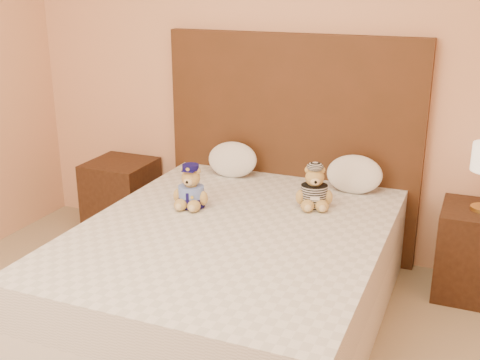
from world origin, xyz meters
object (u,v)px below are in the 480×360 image
teddy_police (191,186)px  pillow_left (232,158)px  teddy_prisoner (314,187)px  pillow_right (354,172)px  nightstand_right (477,252)px  bed (233,273)px  nightstand_left (122,197)px

teddy_police → pillow_left: size_ratio=0.73×
teddy_police → teddy_prisoner: (0.67, 0.27, -0.00)m
teddy_police → pillow_left: teddy_police is taller
teddy_prisoner → pillow_right: bearing=46.5°
nightstand_right → teddy_prisoner: 1.07m
bed → pillow_right: (0.48, 0.83, 0.40)m
nightstand_left → pillow_left: size_ratio=1.56×
bed → teddy_prisoner: (0.32, 0.46, 0.40)m
bed → teddy_prisoner: size_ratio=7.82×
nightstand_left → teddy_prisoner: bearing=-12.0°
teddy_police → pillow_right: 1.04m
pillow_right → teddy_police: bearing=-142.4°
bed → nightstand_left: bearing=147.4°
teddy_prisoner → pillow_left: size_ratio=0.73×
nightstand_right → nightstand_left: bearing=180.0°
bed → pillow_left: size_ratio=5.68×
nightstand_left → nightstand_right: same height
nightstand_left → pillow_left: bearing=1.9°
bed → pillow_left: (-0.36, 0.83, 0.40)m
nightstand_right → pillow_left: pillow_left is taller
nightstand_right → teddy_prisoner: bearing=-160.1°
pillow_left → pillow_right: bearing=0.0°
nightstand_left → pillow_right: 1.78m
teddy_police → teddy_prisoner: size_ratio=1.01×
teddy_prisoner → pillow_right: teddy_prisoner is taller
teddy_police → pillow_right: (0.83, 0.64, -0.00)m
teddy_prisoner → nightstand_right: bearing=-0.3°
nightstand_left → teddy_police: size_ratio=2.13×
pillow_right → nightstand_left: bearing=-179.0°
teddy_prisoner → pillow_right: 0.40m
nightstand_left → pillow_right: (1.73, 0.03, 0.40)m
pillow_left → pillow_right: same height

